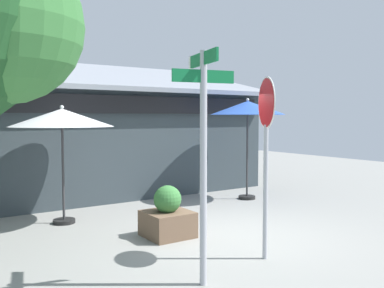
{
  "coord_description": "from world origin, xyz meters",
  "views": [
    {
      "loc": [
        -4.86,
        -5.91,
        2.15
      ],
      "look_at": [
        -0.06,
        1.2,
        1.6
      ],
      "focal_mm": 39.31,
      "sensor_mm": 36.0,
      "label": 1
    }
  ],
  "objects_px": {
    "stop_sign": "(266,132)",
    "patio_umbrella_ivory_left": "(62,119)",
    "street_sign_post": "(203,144)",
    "sidewalk_planter": "(168,217)",
    "patio_umbrella_royal_blue_center": "(248,109)"
  },
  "relations": [
    {
      "from": "patio_umbrella_royal_blue_center",
      "to": "sidewalk_planter",
      "type": "height_order",
      "value": "patio_umbrella_royal_blue_center"
    },
    {
      "from": "stop_sign",
      "to": "patio_umbrella_royal_blue_center",
      "type": "bearing_deg",
      "value": 51.85
    },
    {
      "from": "patio_umbrella_ivory_left",
      "to": "sidewalk_planter",
      "type": "bearing_deg",
      "value": -57.72
    },
    {
      "from": "stop_sign",
      "to": "patio_umbrella_royal_blue_center",
      "type": "relative_size",
      "value": 1.04
    },
    {
      "from": "street_sign_post",
      "to": "sidewalk_planter",
      "type": "xyz_separation_m",
      "value": [
        0.73,
        2.13,
        -1.45
      ]
    },
    {
      "from": "patio_umbrella_ivory_left",
      "to": "patio_umbrella_royal_blue_center",
      "type": "xyz_separation_m",
      "value": [
        4.77,
        -0.16,
        0.25
      ]
    },
    {
      "from": "street_sign_post",
      "to": "sidewalk_planter",
      "type": "height_order",
      "value": "street_sign_post"
    },
    {
      "from": "patio_umbrella_ivory_left",
      "to": "patio_umbrella_royal_blue_center",
      "type": "distance_m",
      "value": 4.78
    },
    {
      "from": "patio_umbrella_ivory_left",
      "to": "patio_umbrella_royal_blue_center",
      "type": "height_order",
      "value": "patio_umbrella_royal_blue_center"
    },
    {
      "from": "patio_umbrella_royal_blue_center",
      "to": "sidewalk_planter",
      "type": "relative_size",
      "value": 2.85
    },
    {
      "from": "stop_sign",
      "to": "patio_umbrella_royal_blue_center",
      "type": "height_order",
      "value": "stop_sign"
    },
    {
      "from": "stop_sign",
      "to": "patio_umbrella_ivory_left",
      "type": "bearing_deg",
      "value": 116.05
    },
    {
      "from": "stop_sign",
      "to": "patio_umbrella_ivory_left",
      "type": "relative_size",
      "value": 1.15
    },
    {
      "from": "stop_sign",
      "to": "sidewalk_planter",
      "type": "height_order",
      "value": "stop_sign"
    },
    {
      "from": "sidewalk_planter",
      "to": "street_sign_post",
      "type": "bearing_deg",
      "value": -109.02
    }
  ]
}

